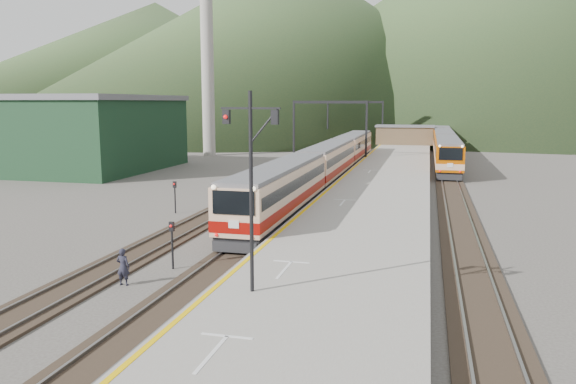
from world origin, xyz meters
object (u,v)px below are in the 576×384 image
(second_train, at_px, (443,144))
(main_train, at_px, (329,164))
(signal_mast, at_px, (251,172))
(worker, at_px, (123,267))

(second_train, bearing_deg, main_train, -110.66)
(signal_mast, bearing_deg, main_train, 95.39)
(signal_mast, bearing_deg, worker, 161.71)
(main_train, height_order, worker, main_train)
(signal_mast, xyz_separation_m, worker, (-6.48, 2.14, -4.55))
(second_train, bearing_deg, worker, -103.03)
(main_train, relative_size, worker, 33.79)
(main_train, bearing_deg, signal_mast, -84.61)
(main_train, distance_m, signal_mast, 35.39)
(signal_mast, distance_m, worker, 8.21)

